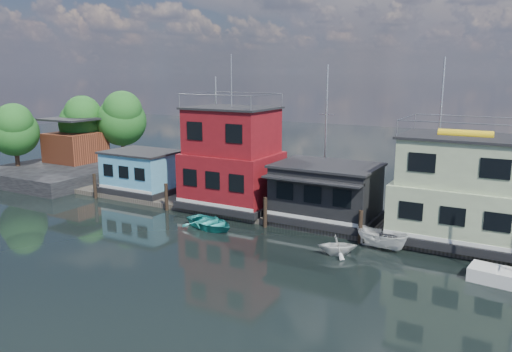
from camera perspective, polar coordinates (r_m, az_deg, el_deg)
The scene contains 12 objects.
ground at distance 26.65m, azimuth -0.83°, elevation -12.39°, with size 160.00×160.00×0.00m, color black.
dock at distance 36.79m, azimuth 8.65°, elevation -5.27°, with size 48.00×5.00×0.40m, color #595147.
houseboat_blue at distance 45.61m, azimuth -12.89°, elevation 0.50°, with size 6.40×4.90×3.66m.
houseboat_red at distance 39.57m, azimuth -2.74°, elevation 1.88°, with size 7.40×5.90×11.86m.
houseboat_dark at distance 36.36m, azimuth 8.01°, elevation -1.83°, with size 7.40×6.10×4.06m.
houseboat_green at distance 34.01m, azimuth 22.33°, elevation -1.61°, with size 8.40×5.90×7.03m.
pilings at distance 34.16m, azimuth 6.49°, elevation -4.98°, with size 42.28×0.28×2.20m.
background_masts at distance 40.07m, azimuth 18.37°, elevation 3.51°, with size 36.40×0.16×12.00m.
shore at distance 57.04m, azimuth -19.84°, elevation 3.75°, with size 12.40×15.72×8.24m.
dinghy_teal at distance 35.68m, azimuth -5.24°, elevation -5.34°, with size 2.96×4.14×0.86m, color teal.
dinghy_white at distance 30.91m, azimuth 9.29°, elevation -7.80°, with size 2.06×2.38×1.25m, color silver.
motorboat at distance 32.40m, azimuth 14.19°, elevation -7.00°, with size 1.31×3.49×1.35m, color silver.
Camera 1 is at (12.26, -20.99, 10.94)m, focal length 35.00 mm.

